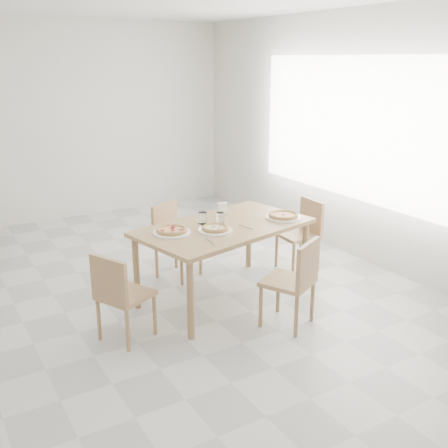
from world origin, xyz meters
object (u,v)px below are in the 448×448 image
chair_east (304,229)px  chair_north (173,235)px  plate_margherita (283,217)px  plate_pepperoni (172,233)px  main_table (224,233)px  chair_west (119,292)px  pizza_mushroom (215,228)px  pizza_margherita (283,215)px  chair_south (296,277)px  tumbler_b (220,218)px  tumbler_a (203,218)px  pizza_pepperoni (172,230)px  napkin_holder (222,209)px  plate_mushroom (215,230)px

chair_east → chair_north: bearing=-109.7°
plate_margherita → plate_pepperoni: 1.16m
main_table → plate_pepperoni: size_ratio=5.17×
chair_west → pizza_mushroom: 1.07m
plate_margherita → pizza_mushroom: 0.78m
main_table → plate_margherita: bearing=-22.3°
plate_pepperoni → pizza_margherita: pizza_margherita is taller
chair_south → chair_north: 1.64m
chair_south → tumbler_b: 0.98m
chair_east → tumbler_a: tumbler_a is taller
plate_margherita → pizza_margherita: size_ratio=0.96×
chair_south → pizza_pepperoni: same height
pizza_margherita → napkin_holder: 0.62m
chair_north → pizza_mushroom: 0.95m
plate_margherita → pizza_mushroom: size_ratio=1.25×
chair_east → napkin_holder: size_ratio=6.05×
main_table → pizza_mushroom: 0.23m
pizza_pepperoni → tumbler_b: 0.54m
pizza_margherita → napkin_holder: size_ratio=2.82×
main_table → plate_pepperoni: plate_pepperoni is taller
tumbler_b → chair_south: bearing=-75.6°
chair_south → plate_margherita: 0.86m
napkin_holder → main_table: bearing=-114.5°
plate_margherita → pizza_mushroom: bearing=-179.4°
plate_mushroom → chair_west: bearing=-171.0°
tumbler_a → plate_mushroom: bearing=-93.4°
chair_east → pizza_pepperoni: pizza_pepperoni is taller
pizza_mushroom → tumbler_a: (0.02, 0.27, 0.02)m
chair_south → chair_north: bearing=-102.4°
chair_south → chair_west: 1.50m
plate_margherita → chair_north: bearing=132.0°
plate_pepperoni → pizza_mushroom: pizza_mushroom is taller
chair_south → tumbler_b: bearing=-102.4°
plate_pepperoni → napkin_holder: bearing=21.2°
chair_south → pizza_pepperoni: bearing=-74.8°
chair_south → pizza_pepperoni: (-0.76, 0.85, 0.32)m
chair_north → pizza_pepperoni: (-0.35, -0.74, 0.32)m
chair_north → plate_margherita: (0.80, -0.89, 0.30)m
plate_pepperoni → tumbler_b: 0.54m
plate_margherita → chair_west: bearing=-174.7°
napkin_holder → plate_mushroom: bearing=-124.4°
chair_east → plate_pepperoni: chair_east is taller
chair_south → main_table: bearing=-101.0°
main_table → tumbler_a: (-0.15, 0.15, 0.13)m
pizza_pepperoni → tumbler_b: bearing=4.7°
chair_south → pizza_pepperoni: size_ratio=2.19×
chair_west → plate_margherita: (1.78, 0.17, 0.31)m
chair_east → plate_mushroom: 1.40m
pizza_pepperoni → plate_mushroom: bearing=-22.2°
plate_margherita → tumbler_b: 0.64m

